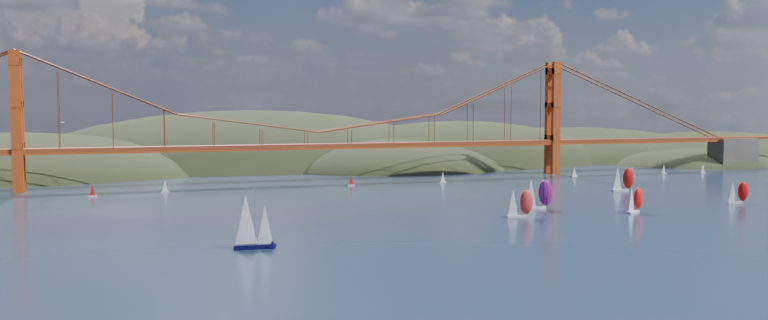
{
  "coord_description": "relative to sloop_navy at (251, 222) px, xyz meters",
  "views": [
    {
      "loc": [
        -81.74,
        -142.14,
        33.14
      ],
      "look_at": [
        -0.19,
        90.0,
        15.61
      ],
      "focal_mm": 35.0,
      "sensor_mm": 36.0,
      "label": 1
    }
  ],
  "objects": [
    {
      "name": "racer_rwb",
      "position": [
        98.72,
        37.18,
        -1.08
      ],
      "size": [
        9.71,
        4.69,
        10.95
      ],
      "rotation": [
        0.0,
        0.0,
        -0.15
      ],
      "color": "white",
      "rests_on": "ground"
    },
    {
      "name": "distant_boat_8",
      "position": [
        103.75,
        124.54,
        -3.84
      ],
      "size": [
        3.0,
        2.0,
        4.7
      ],
      "color": "silver",
      "rests_on": "ground"
    },
    {
      "name": "bridge",
      "position": [
        51.92,
        148.91,
        25.98
      ],
      "size": [
        552.0,
        12.0,
        55.0
      ],
      "color": "maroon",
      "rests_on": "ground"
    },
    {
      "name": "distant_boat_4",
      "position": [
        174.22,
        129.94,
        -3.84
      ],
      "size": [
        3.0,
        2.0,
        4.7
      ],
      "color": "silver",
      "rests_on": "ground"
    },
    {
      "name": "racer_2",
      "position": [
        170.36,
        26.46,
        -2.15
      ],
      "size": [
        7.71,
        3.82,
        8.68
      ],
      "rotation": [
        0.0,
        0.0,
        -0.16
      ],
      "color": "silver",
      "rests_on": "ground"
    },
    {
      "name": "distant_boat_2",
      "position": [
        -38.74,
        119.77,
        -3.84
      ],
      "size": [
        3.0,
        2.0,
        4.7
      ],
      "color": "silver",
      "rests_on": "ground"
    },
    {
      "name": "gull",
      "position": [
        -39.01,
        -14.68,
        23.86
      ],
      "size": [
        0.9,
        0.25,
        0.17
      ],
      "color": "white",
      "rests_on": "ground"
    },
    {
      "name": "distant_boat_7",
      "position": [
        244.74,
        123.94,
        -3.84
      ],
      "size": [
        3.0,
        2.0,
        4.7
      ],
      "color": "silver",
      "rests_on": "ground"
    },
    {
      "name": "distant_boat_9",
      "position": [
        62.38,
        125.92,
        -3.84
      ],
      "size": [
        3.0,
        2.0,
        4.7
      ],
      "color": "silver",
      "rests_on": "ground"
    },
    {
      "name": "distant_boat_3",
      "position": [
        -12.72,
        126.86,
        -3.84
      ],
      "size": [
        3.0,
        2.0,
        4.7
      ],
      "color": "silver",
      "rests_on": "ground"
    },
    {
      "name": "distant_boat_6",
      "position": [
        225.07,
        128.93,
        -3.84
      ],
      "size": [
        3.0,
        2.0,
        4.7
      ],
      "color": "silver",
      "rests_on": "ground"
    },
    {
      "name": "distant_boat_5",
      "position": [
        200.25,
        121.36,
        -3.84
      ],
      "size": [
        3.0,
        2.0,
        4.7
      ],
      "color": "silver",
      "rests_on": "ground"
    },
    {
      "name": "racer_3",
      "position": [
        156.69,
        70.58,
        -1.18
      ],
      "size": [
        9.43,
        3.97,
        10.74
      ],
      "rotation": [
        0.0,
        0.0,
        -0.07
      ],
      "color": "silver",
      "rests_on": "ground"
    },
    {
      "name": "racer_0",
      "position": [
        83.58,
        22.53,
        -1.77
      ],
      "size": [
        8.37,
        3.78,
        9.48
      ],
      "rotation": [
        0.0,
        0.0,
        -0.11
      ],
      "color": "silver",
      "rests_on": "ground"
    },
    {
      "name": "racer_1",
      "position": [
        122.79,
        19.7,
        -1.99
      ],
      "size": [
        8.05,
        5.6,
        9.02
      ],
      "rotation": [
        0.0,
        0.0,
        0.41
      ],
      "color": "silver",
      "rests_on": "ground"
    },
    {
      "name": "sloop_navy",
      "position": [
        0.0,
        0.0,
        0.0
      ],
      "size": [
        9.31,
        5.55,
        14.16
      ],
      "rotation": [
        0.0,
        0.0,
        -0.1
      ],
      "color": "black",
      "rests_on": "ground"
    },
    {
      "name": "headlands",
      "position": [
        98.61,
        247.2,
        -18.71
      ],
      "size": [
        725.0,
        225.0,
        96.0
      ],
      "color": "black",
      "rests_on": "ground"
    },
    {
      "name": "ground",
      "position": [
        53.66,
        -31.09,
        -6.25
      ],
      "size": [
        1200.0,
        1200.0,
        0.0
      ],
      "primitive_type": "plane",
      "color": "black",
      "rests_on": "ground"
    }
  ]
}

